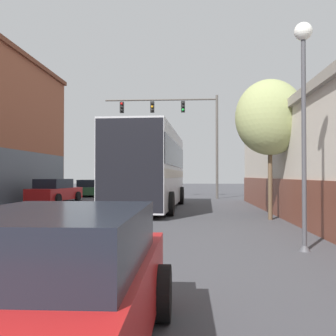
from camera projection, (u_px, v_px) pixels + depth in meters
lane_center_line at (95, 216)px, 16.15m from camera, size 0.14×44.66×0.01m
bus at (150, 166)px, 19.44m from camera, size 3.21×10.66×3.82m
hatchback_foreground at (47, 298)px, 3.19m from camera, size 1.95×4.43×1.36m
parked_car_left_mid at (55, 191)px, 24.15m from camera, size 2.33×4.72×1.44m
parked_car_left_far at (90, 188)px, 31.51m from camera, size 2.49×4.46×1.32m
traffic_signal_gantry at (181, 122)px, 28.35m from camera, size 8.21×0.36×7.45m
street_lamp at (304, 98)px, 8.61m from camera, size 0.40×0.40×5.03m
street_tree_near at (270, 118)px, 14.77m from camera, size 2.59×2.33×5.27m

